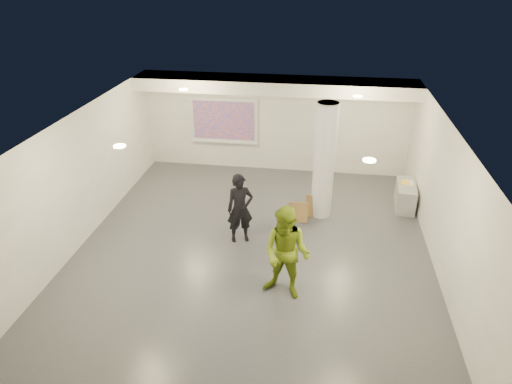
% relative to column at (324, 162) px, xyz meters
% --- Properties ---
extents(floor, '(8.00, 9.00, 0.01)m').
position_rel_column_xyz_m(floor, '(-1.50, -1.80, -1.50)').
color(floor, '#383A40').
rests_on(floor, ground).
extents(ceiling, '(8.00, 9.00, 0.01)m').
position_rel_column_xyz_m(ceiling, '(-1.50, -1.80, 1.50)').
color(ceiling, white).
rests_on(ceiling, floor).
extents(wall_back, '(8.00, 0.01, 3.00)m').
position_rel_column_xyz_m(wall_back, '(-1.50, 2.70, 0.00)').
color(wall_back, silver).
rests_on(wall_back, floor).
extents(wall_front, '(8.00, 0.01, 3.00)m').
position_rel_column_xyz_m(wall_front, '(-1.50, -6.30, 0.00)').
color(wall_front, silver).
rests_on(wall_front, floor).
extents(wall_left, '(0.01, 9.00, 3.00)m').
position_rel_column_xyz_m(wall_left, '(-5.50, -1.80, 0.00)').
color(wall_left, silver).
rests_on(wall_left, floor).
extents(wall_right, '(0.01, 9.00, 3.00)m').
position_rel_column_xyz_m(wall_right, '(2.50, -1.80, 0.00)').
color(wall_right, silver).
rests_on(wall_right, floor).
extents(soffit_band, '(8.00, 1.10, 0.36)m').
position_rel_column_xyz_m(soffit_band, '(-1.50, 2.15, 1.32)').
color(soffit_band, silver).
rests_on(soffit_band, ceiling).
extents(downlight_nw, '(0.22, 0.22, 0.02)m').
position_rel_column_xyz_m(downlight_nw, '(-3.70, 0.70, 1.48)').
color(downlight_nw, '#FFF186').
rests_on(downlight_nw, ceiling).
extents(downlight_ne, '(0.22, 0.22, 0.02)m').
position_rel_column_xyz_m(downlight_ne, '(0.70, 0.70, 1.48)').
color(downlight_ne, '#FFF186').
rests_on(downlight_ne, ceiling).
extents(downlight_sw, '(0.22, 0.22, 0.02)m').
position_rel_column_xyz_m(downlight_sw, '(-3.70, -3.30, 1.48)').
color(downlight_sw, '#FFF186').
rests_on(downlight_sw, ceiling).
extents(downlight_se, '(0.22, 0.22, 0.02)m').
position_rel_column_xyz_m(downlight_se, '(0.70, -3.30, 1.48)').
color(downlight_se, '#FFF186').
rests_on(downlight_se, ceiling).
extents(column, '(0.52, 0.52, 3.00)m').
position_rel_column_xyz_m(column, '(0.00, 0.00, 0.00)').
color(column, silver).
rests_on(column, floor).
extents(projection_screen, '(2.10, 0.13, 1.42)m').
position_rel_column_xyz_m(projection_screen, '(-3.10, 2.65, 0.03)').
color(projection_screen, silver).
rests_on(projection_screen, wall_back).
extents(credenza, '(0.55, 1.16, 0.66)m').
position_rel_column_xyz_m(credenza, '(2.22, 0.73, -1.17)').
color(credenza, gray).
rests_on(credenza, floor).
extents(papers_stack, '(0.29, 0.37, 0.02)m').
position_rel_column_xyz_m(papers_stack, '(2.27, 0.84, -0.83)').
color(papers_stack, white).
rests_on(papers_stack, credenza).
extents(postit_pad, '(0.25, 0.30, 0.03)m').
position_rel_column_xyz_m(postit_pad, '(2.18, 0.83, -0.83)').
color(postit_pad, yellow).
rests_on(postit_pad, credenza).
extents(cardboard_back, '(0.55, 0.18, 0.59)m').
position_rel_column_xyz_m(cardboard_back, '(-0.11, -0.12, -1.20)').
color(cardboard_back, olive).
rests_on(cardboard_back, floor).
extents(cardboard_front, '(0.49, 0.19, 0.53)m').
position_rel_column_xyz_m(cardboard_front, '(-0.56, -0.47, -1.23)').
color(cardboard_front, olive).
rests_on(cardboard_front, floor).
extents(woman, '(0.72, 0.60, 1.69)m').
position_rel_column_xyz_m(woman, '(-1.86, -1.51, -0.66)').
color(woman, black).
rests_on(woman, floor).
extents(man, '(1.12, 0.98, 1.95)m').
position_rel_column_xyz_m(man, '(-0.63, -3.33, -0.53)').
color(man, olive).
rests_on(man, floor).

